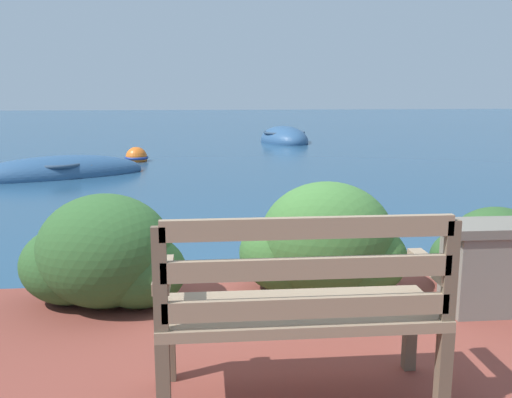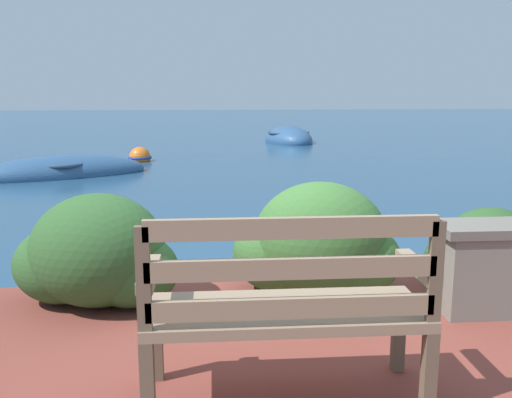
% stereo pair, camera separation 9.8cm
% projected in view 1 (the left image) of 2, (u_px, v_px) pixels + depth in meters
% --- Properties ---
extents(ground_plane, '(80.00, 80.00, 0.00)m').
position_uv_depth(ground_plane, '(301.00, 307.00, 4.42)').
color(ground_plane, navy).
extents(park_bench, '(1.31, 0.48, 0.93)m').
position_uv_depth(park_bench, '(301.00, 304.00, 2.59)').
color(park_bench, brown).
rests_on(park_bench, patio_terrace).
extents(hedge_clump_left, '(1.12, 0.81, 0.76)m').
position_uv_depth(hedge_clump_left, '(103.00, 258.00, 3.82)').
color(hedge_clump_left, '#2D5628').
rests_on(hedge_clump_left, patio_terrace).
extents(hedge_clump_centre, '(1.19, 0.85, 0.81)m').
position_uv_depth(hedge_clump_centre, '(324.00, 245.00, 4.05)').
color(hedge_clump_centre, '#38662D').
rests_on(hedge_clump_centre, patio_terrace).
extents(hedge_clump_right, '(0.89, 0.64, 0.60)m').
position_uv_depth(hedge_clump_right, '(493.00, 253.00, 4.17)').
color(hedge_clump_right, '#284C23').
rests_on(hedge_clump_right, patio_terrace).
extents(rowboat_nearest, '(3.37, 2.28, 0.70)m').
position_uv_depth(rowboat_nearest, '(59.00, 174.00, 10.87)').
color(rowboat_nearest, '#2D517A').
rests_on(rowboat_nearest, ground_plane).
extents(rowboat_mid, '(1.82, 2.51, 0.88)m').
position_uv_depth(rowboat_mid, '(284.00, 140.00, 17.68)').
color(rowboat_mid, '#2D517A').
rests_on(rowboat_mid, ground_plane).
extents(mooring_buoy, '(0.54, 0.54, 0.49)m').
position_uv_depth(mooring_buoy, '(136.00, 158.00, 13.11)').
color(mooring_buoy, orange).
rests_on(mooring_buoy, ground_plane).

